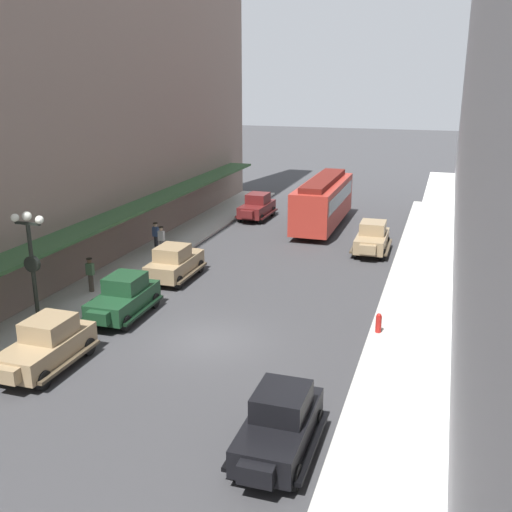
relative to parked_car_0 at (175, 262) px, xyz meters
The scene contains 16 objects.
ground_plane 7.92m from the parked_car_0, 54.58° to the right, with size 200.00×200.00×0.00m, color #38383A.
sidewalk_left 7.11m from the parked_car_0, 114.65° to the right, with size 3.00×60.00×0.15m, color #B7B5AD.
sidewalk_right 13.68m from the parked_car_0, 27.99° to the right, with size 3.00×60.00×0.15m, color #B7B5AD.
parked_car_0 is the anchor object (origin of this frame).
parked_car_1 15.68m from the parked_car_0, 54.05° to the right, with size 2.15×4.26×1.84m.
parked_car_2 12.13m from the parked_car_0, 41.43° to the left, with size 2.20×4.28×1.84m.
parked_car_3 5.25m from the parked_car_0, 89.51° to the right, with size 2.23×4.29×1.84m.
parked_car_4 10.36m from the parked_car_0, 90.83° to the right, with size 2.14×4.26×1.84m.
parked_car_5 14.29m from the parked_car_0, 90.42° to the left, with size 2.23×4.29×1.84m.
streetcar 14.23m from the parked_car_0, 69.39° to the left, with size 2.56×9.61×3.46m.
lamp_post_with_clock 9.01m from the parked_car_0, 102.11° to the right, with size 1.42×0.44×5.16m.
fire_hydrant 11.58m from the parked_car_0, 19.56° to the right, with size 0.24×0.24×0.82m.
pedestrian_0 4.14m from the parked_car_0, 125.64° to the left, with size 0.36×0.28×1.67m.
pedestrian_1 15.14m from the parked_car_0, 31.55° to the right, with size 0.36×0.28×1.67m.
pedestrian_2 4.36m from the parked_car_0, 131.37° to the right, with size 0.36×0.28×1.67m.
pedestrian_3 5.17m from the parked_car_0, 127.50° to the left, with size 0.36×0.28×1.67m.
Camera 1 is at (8.50, -20.38, 10.23)m, focal length 42.06 mm.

